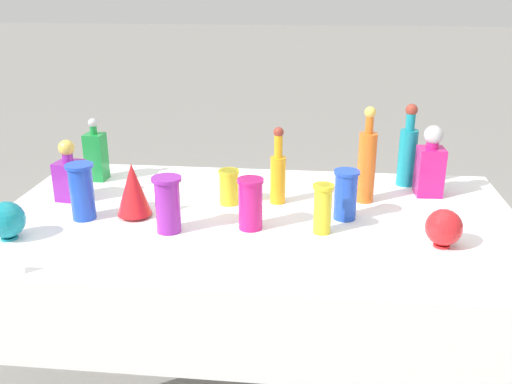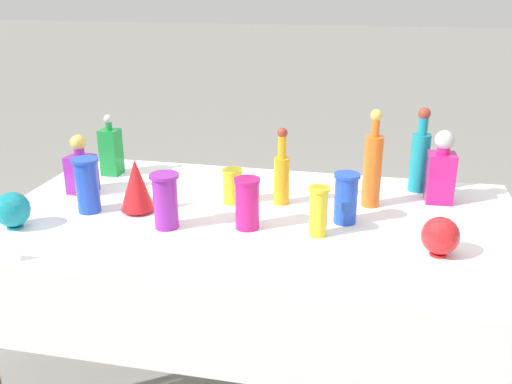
% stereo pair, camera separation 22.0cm
% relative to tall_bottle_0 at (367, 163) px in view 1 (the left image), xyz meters
% --- Properties ---
extents(ground_plane, '(40.00, 40.00, 0.00)m').
position_rel_tall_bottle_0_xyz_m(ground_plane, '(-0.43, -0.21, -0.93)').
color(ground_plane, gray).
extents(display_table, '(2.04, 1.17, 0.76)m').
position_rel_tall_bottle_0_xyz_m(display_table, '(-0.43, -0.25, -0.22)').
color(display_table, white).
rests_on(display_table, ground).
extents(tall_bottle_0, '(0.07, 0.07, 0.40)m').
position_rel_tall_bottle_0_xyz_m(tall_bottle_0, '(0.00, 0.00, 0.00)').
color(tall_bottle_0, orange).
rests_on(tall_bottle_0, display_table).
extents(tall_bottle_1, '(0.06, 0.06, 0.32)m').
position_rel_tall_bottle_0_xyz_m(tall_bottle_1, '(-0.36, -0.05, -0.04)').
color(tall_bottle_1, orange).
rests_on(tall_bottle_1, display_table).
extents(tall_bottle_2, '(0.08, 0.08, 0.37)m').
position_rel_tall_bottle_0_xyz_m(tall_bottle_2, '(0.20, 0.22, -0.01)').
color(tall_bottle_2, teal).
rests_on(tall_bottle_2, display_table).
extents(square_decanter_0, '(0.12, 0.12, 0.26)m').
position_rel_tall_bottle_0_xyz_m(square_decanter_0, '(-1.23, -0.11, -0.06)').
color(square_decanter_0, purple).
rests_on(square_decanter_0, display_table).
extents(square_decanter_1, '(0.09, 0.09, 0.29)m').
position_rel_tall_bottle_0_xyz_m(square_decanter_1, '(-1.21, 0.15, -0.05)').
color(square_decanter_1, '#198C38').
rests_on(square_decanter_1, display_table).
extents(square_decanter_2, '(0.11, 0.11, 0.30)m').
position_rel_tall_bottle_0_xyz_m(square_decanter_2, '(0.28, 0.11, -0.03)').
color(square_decanter_2, '#C61972').
rests_on(square_decanter_2, display_table).
extents(slender_vase_0, '(0.11, 0.11, 0.21)m').
position_rel_tall_bottle_0_xyz_m(slender_vase_0, '(-0.74, -0.39, -0.05)').
color(slender_vase_0, purple).
rests_on(slender_vase_0, display_table).
extents(slender_vase_1, '(0.10, 0.10, 0.19)m').
position_rel_tall_bottle_0_xyz_m(slender_vase_1, '(-0.09, -0.20, -0.06)').
color(slender_vase_1, blue).
rests_on(slender_vase_1, display_table).
extents(slender_vase_2, '(0.11, 0.11, 0.22)m').
position_rel_tall_bottle_0_xyz_m(slender_vase_2, '(-1.09, -0.30, -0.05)').
color(slender_vase_2, blue).
rests_on(slender_vase_2, display_table).
extents(slender_vase_3, '(0.09, 0.09, 0.15)m').
position_rel_tall_bottle_0_xyz_m(slender_vase_3, '(-0.56, -0.09, -0.09)').
color(slender_vase_3, yellow).
rests_on(slender_vase_3, display_table).
extents(slender_vase_4, '(0.10, 0.10, 0.19)m').
position_rel_tall_bottle_0_xyz_m(slender_vase_4, '(-0.44, -0.33, -0.06)').
color(slender_vase_4, '#C61972').
rests_on(slender_vase_4, display_table).
extents(slender_vase_5, '(0.08, 0.08, 0.19)m').
position_rel_tall_bottle_0_xyz_m(slender_vase_5, '(-0.18, -0.34, -0.07)').
color(slender_vase_5, yellow).
rests_on(slender_vase_5, display_table).
extents(fluted_vase_0, '(0.14, 0.14, 0.22)m').
position_rel_tall_bottle_0_xyz_m(fluted_vase_0, '(-0.91, -0.26, -0.05)').
color(fluted_vase_0, red).
rests_on(fluted_vase_0, display_table).
extents(round_bowl_0, '(0.13, 0.13, 0.14)m').
position_rel_tall_bottle_0_xyz_m(round_bowl_0, '(-1.29, -0.51, -0.09)').
color(round_bowl_0, teal).
rests_on(round_bowl_0, display_table).
extents(round_bowl_1, '(0.13, 0.13, 0.14)m').
position_rel_tall_bottle_0_xyz_m(round_bowl_1, '(0.24, -0.41, -0.10)').
color(round_bowl_1, red).
rests_on(round_bowl_1, display_table).
extents(price_tag_left, '(0.06, 0.02, 0.05)m').
position_rel_tall_bottle_0_xyz_m(price_tag_left, '(-1.14, -0.75, -0.14)').
color(price_tag_left, white).
rests_on(price_tag_left, display_table).
extents(cardboard_box_behind_left, '(0.57, 0.56, 0.38)m').
position_rel_tall_bottle_0_xyz_m(cardboard_box_behind_left, '(-0.71, 0.82, -0.78)').
color(cardboard_box_behind_left, tan).
rests_on(cardboard_box_behind_left, ground).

